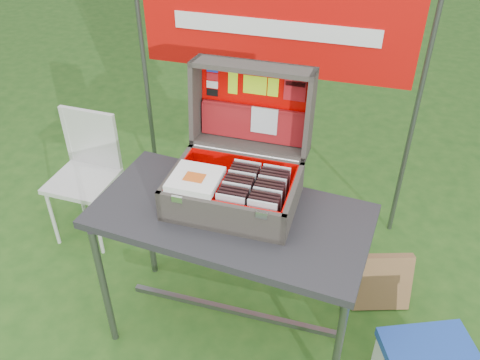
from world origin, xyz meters
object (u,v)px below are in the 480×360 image
(chair, at_px, (82,182))
(cardboard_box, at_px, (382,282))
(suitcase, at_px, (237,147))
(table, at_px, (231,274))

(chair, relative_size, cardboard_box, 2.43)
(suitcase, relative_size, chair, 0.71)
(table, distance_m, suitcase, 0.69)
(suitcase, height_order, chair, suitcase)
(suitcase, relative_size, cardboard_box, 1.71)
(chair, bearing_deg, suitcase, -15.44)
(table, relative_size, chair, 1.54)
(table, distance_m, chair, 1.21)
(cardboard_box, bearing_deg, table, -170.99)
(suitcase, distance_m, cardboard_box, 1.21)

